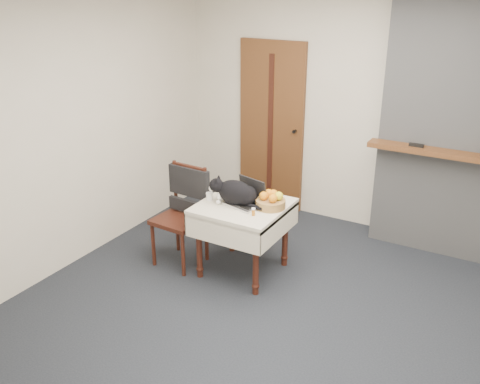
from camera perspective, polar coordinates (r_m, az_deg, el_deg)
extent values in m
plane|color=black|center=(4.69, 5.38, -12.65)|extent=(4.50, 4.50, 0.00)
cube|color=beige|center=(5.90, 14.11, 8.10)|extent=(4.50, 0.02, 2.60)
cube|color=beige|center=(5.36, -16.62, 6.44)|extent=(0.02, 4.00, 2.60)
cube|color=brown|center=(6.37, 3.37, 6.95)|extent=(0.82, 0.05, 2.00)
cube|color=#3B1710|center=(6.35, 3.25, 6.89)|extent=(0.06, 0.01, 1.70)
cylinder|color=black|center=(6.20, 5.84, 6.45)|extent=(0.04, 0.06, 0.04)
cube|color=gray|center=(5.59, 22.54, 6.30)|extent=(1.50, 0.30, 2.60)
cube|color=brown|center=(5.41, 21.85, 3.71)|extent=(1.62, 0.18, 0.05)
cube|color=black|center=(5.46, 18.31, 4.76)|extent=(0.14, 0.04, 0.03)
cylinder|color=#3B1710|center=(5.02, -4.38, -5.82)|extent=(0.06, 0.06, 0.64)
sphere|color=#3B1710|center=(5.13, -4.30, -8.19)|extent=(0.07, 0.07, 0.07)
cylinder|color=#3B1710|center=(4.74, 1.70, -7.53)|extent=(0.06, 0.06, 0.64)
sphere|color=#3B1710|center=(4.86, 1.67, -9.99)|extent=(0.07, 0.07, 0.07)
cylinder|color=#3B1710|center=(5.47, -0.86, -3.27)|extent=(0.06, 0.06, 0.64)
sphere|color=#3B1710|center=(5.57, -0.85, -5.50)|extent=(0.07, 0.07, 0.07)
cylinder|color=#3B1710|center=(5.22, 4.84, -4.67)|extent=(0.06, 0.06, 0.64)
sphere|color=#3B1710|center=(5.33, 4.75, -6.98)|extent=(0.07, 0.07, 0.07)
cube|color=beige|center=(4.95, 0.33, -1.65)|extent=(0.78, 0.78, 0.06)
cube|color=beige|center=(4.70, -2.00, -4.53)|extent=(0.78, 0.01, 0.22)
cube|color=beige|center=(5.30, 2.38, -1.28)|extent=(0.78, 0.01, 0.22)
cube|color=beige|center=(5.18, -3.38, -1.91)|extent=(0.01, 0.78, 0.22)
cube|color=beige|center=(4.83, 4.31, -3.76)|extent=(0.01, 0.78, 0.22)
cube|color=#B7B7BC|center=(4.91, 0.32, -1.36)|extent=(0.37, 0.30, 0.02)
cube|color=black|center=(4.90, 0.33, -1.23)|extent=(0.30, 0.21, 0.00)
cube|color=black|center=(4.95, 1.41, 0.34)|extent=(0.32, 0.14, 0.22)
cube|color=#AECBFF|center=(4.95, 1.40, 0.34)|extent=(0.30, 0.12, 0.20)
ellipsoid|color=black|center=(4.90, -0.48, -0.06)|extent=(0.41, 0.30, 0.23)
ellipsoid|color=black|center=(4.88, 0.76, -0.41)|extent=(0.24, 0.25, 0.19)
sphere|color=black|center=(4.92, -2.53, 0.73)|extent=(0.16, 0.16, 0.13)
ellipsoid|color=white|center=(4.95, -3.01, 0.42)|extent=(0.07, 0.08, 0.06)
ellipsoid|color=white|center=(4.95, -2.14, -0.37)|extent=(0.07, 0.09, 0.09)
cone|color=black|center=(4.86, -2.54, 1.28)|extent=(0.06, 0.06, 0.05)
cone|color=black|center=(4.93, -2.29, 1.59)|extent=(0.06, 0.06, 0.05)
cylinder|color=black|center=(4.82, 1.44, -1.56)|extent=(0.20, 0.05, 0.04)
sphere|color=white|center=(4.93, -2.34, -1.08)|extent=(0.04, 0.04, 0.04)
sphere|color=white|center=(5.01, -2.06, -0.70)|extent=(0.04, 0.04, 0.04)
cylinder|color=white|center=(5.02, -3.28, -0.48)|extent=(0.06, 0.06, 0.07)
cylinder|color=#A35C14|center=(4.70, 1.44, -2.20)|extent=(0.03, 0.03, 0.06)
cylinder|color=white|center=(4.69, 1.44, -1.81)|extent=(0.03, 0.03, 0.01)
cylinder|color=#A98744|center=(4.87, 3.27, -1.24)|extent=(0.27, 0.27, 0.08)
sphere|color=orange|center=(4.83, 2.54, -0.42)|extent=(0.08, 0.08, 0.08)
sphere|color=orange|center=(4.78, 3.52, -0.68)|extent=(0.08, 0.08, 0.08)
sphere|color=orange|center=(4.88, 3.58, -0.20)|extent=(0.08, 0.08, 0.08)
sphere|color=yellow|center=(4.84, 4.16, -0.43)|extent=(0.08, 0.08, 0.08)
sphere|color=orange|center=(4.89, 3.07, -0.14)|extent=(0.08, 0.08, 0.08)
cube|color=black|center=(4.90, 2.02, -1.47)|extent=(0.15, 0.03, 0.01)
cube|color=#3B1710|center=(5.22, -6.51, -2.97)|extent=(0.46, 0.46, 0.04)
cylinder|color=#3B1710|center=(5.31, -9.24, -5.47)|extent=(0.04, 0.04, 0.47)
cylinder|color=#3B1710|center=(5.09, -6.10, -6.58)|extent=(0.04, 0.04, 0.47)
cylinder|color=#3B1710|center=(5.55, -6.68, -4.02)|extent=(0.04, 0.04, 0.47)
cylinder|color=#3B1710|center=(5.34, -3.59, -5.00)|extent=(0.04, 0.04, 0.47)
cylinder|color=#3B1710|center=(5.35, -6.91, 0.71)|extent=(0.04, 0.04, 0.52)
cylinder|color=#3B1710|center=(5.14, -3.72, -0.12)|extent=(0.04, 0.04, 0.52)
cube|color=#3B1710|center=(5.21, -5.39, 1.35)|extent=(0.37, 0.05, 0.29)
cube|color=black|center=(5.21, -5.45, 1.11)|extent=(0.46, 0.09, 0.29)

